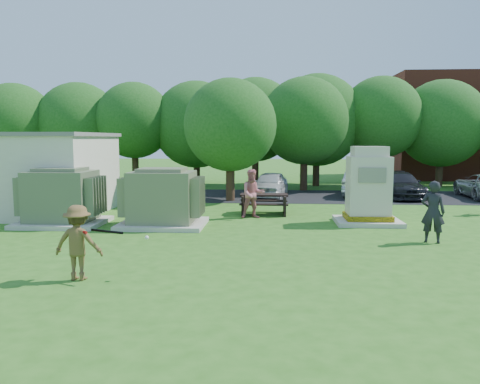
# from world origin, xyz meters

# --- Properties ---
(ground) EXTENTS (120.00, 120.00, 0.00)m
(ground) POSITION_xyz_m (0.00, 0.00, 0.00)
(ground) COLOR #2D6619
(ground) RESTS_ON ground
(parking_strip) EXTENTS (20.00, 6.00, 0.01)m
(parking_strip) POSITION_xyz_m (7.00, 13.50, 0.01)
(parking_strip) COLOR #232326
(parking_strip) RESTS_ON ground
(transformer_left) EXTENTS (3.00, 2.40, 2.07)m
(transformer_left) POSITION_xyz_m (-6.50, 4.50, 0.97)
(transformer_left) COLOR beige
(transformer_left) RESTS_ON ground
(transformer_right) EXTENTS (3.00, 2.40, 2.07)m
(transformer_right) POSITION_xyz_m (-2.80, 4.50, 0.97)
(transformer_right) COLOR beige
(transformer_right) RESTS_ON ground
(generator_cabinet) EXTENTS (2.33, 1.90, 2.83)m
(generator_cabinet) POSITION_xyz_m (4.60, 5.47, 1.24)
(generator_cabinet) COLOR beige
(generator_cabinet) RESTS_ON ground
(picnic_table) EXTENTS (1.96, 1.47, 0.84)m
(picnic_table) POSITION_xyz_m (0.77, 7.36, 0.52)
(picnic_table) COLOR black
(picnic_table) RESTS_ON ground
(batter) EXTENTS (1.10, 0.66, 1.67)m
(batter) POSITION_xyz_m (-3.17, -1.95, 0.83)
(batter) COLOR brown
(batter) RESTS_ON ground
(person_by_generator) EXTENTS (0.79, 0.65, 1.87)m
(person_by_generator) POSITION_xyz_m (5.89, 2.35, 0.94)
(person_by_generator) COLOR black
(person_by_generator) RESTS_ON ground
(person_at_picnic) EXTENTS (1.07, 0.91, 1.92)m
(person_at_picnic) POSITION_xyz_m (0.34, 6.34, 0.96)
(person_at_picnic) COLOR #C96A70
(person_at_picnic) RESTS_ON ground
(car_white) EXTENTS (2.22, 4.15, 1.34)m
(car_white) POSITION_xyz_m (1.00, 13.25, 0.67)
(car_white) COLOR silver
(car_white) RESTS_ON ground
(car_silver_a) EXTENTS (2.66, 4.57, 1.42)m
(car_silver_a) POSITION_xyz_m (5.94, 13.90, 0.71)
(car_silver_a) COLOR silver
(car_silver_a) RESTS_ON ground
(car_dark) EXTENTS (1.86, 4.57, 1.33)m
(car_dark) POSITION_xyz_m (7.87, 13.39, 0.66)
(car_dark) COLOR black
(car_dark) RESTS_ON ground
(batting_equipment) EXTENTS (1.50, 0.39, 0.24)m
(batting_equipment) POSITION_xyz_m (-2.48, -1.95, 1.07)
(batting_equipment) COLOR black
(batting_equipment) RESTS_ON ground
(tree_row) EXTENTS (41.30, 13.30, 7.30)m
(tree_row) POSITION_xyz_m (1.75, 18.50, 4.15)
(tree_row) COLOR #47301E
(tree_row) RESTS_ON ground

